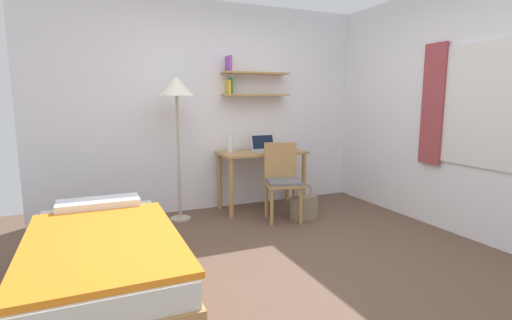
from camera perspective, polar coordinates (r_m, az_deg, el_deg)
name	(u,v)px	position (r m, az deg, el deg)	size (l,w,h in m)	color
ground_plane	(289,267)	(3.39, 4.96, -15.53)	(5.28, 5.28, 0.00)	brown
wall_back	(215,107)	(4.96, -6.05, 7.82)	(4.40, 0.27, 2.60)	white
wall_right	(468,110)	(4.43, 29.06, 6.56)	(0.10, 4.40, 2.60)	white
bed	(104,264)	(3.04, -21.71, -14.23)	(0.99, 1.89, 0.54)	#B2844C
desk	(262,162)	(4.90, 0.84, -0.34)	(1.09, 0.54, 0.75)	#B2844C
desk_chair	(282,178)	(4.51, 3.93, -2.70)	(0.50, 0.50, 0.90)	#B2844C
standing_lamp	(176,94)	(4.45, -11.76, 9.58)	(0.39, 0.39, 1.67)	#B2A893
laptop	(264,147)	(4.90, 1.22, 1.99)	(0.33, 0.22, 0.21)	#B7BABF
water_bottle	(230,143)	(4.78, -3.91, 2.52)	(0.07, 0.07, 0.23)	silver
book_stack	(285,147)	(5.06, 4.40, 1.97)	(0.19, 0.23, 0.07)	purple
handbag	(304,207)	(4.57, 7.14, -6.99)	(0.30, 0.13, 0.43)	gray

